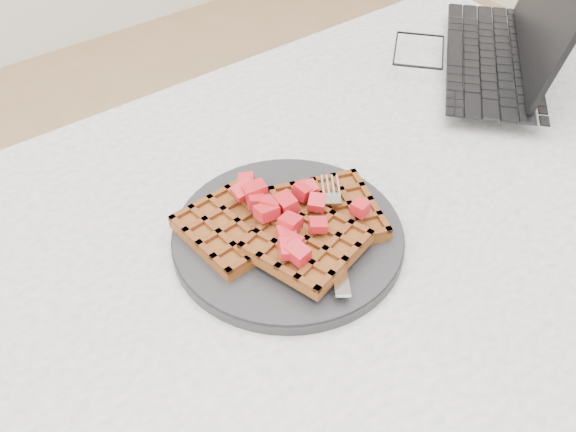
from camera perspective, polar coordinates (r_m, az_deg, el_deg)
The scene contains 6 objects.
table at distance 0.83m, azimuth 3.67°, elevation -7.83°, with size 1.20×0.80×0.75m.
plate at distance 0.73m, azimuth 0.00°, elevation -1.80°, with size 0.27×0.27×0.02m, color black.
waffles at distance 0.72m, azimuth 0.19°, elevation -0.89°, with size 0.23×0.20×0.03m.
strawberry_pile at distance 0.70m, azimuth 0.00°, elevation 0.82°, with size 0.15×0.15×0.02m, color maroon, non-canonical shape.
fork at distance 0.72m, azimuth 4.11°, elevation -1.34°, with size 0.02×0.18×0.02m, color silver, non-canonical shape.
laptop at distance 1.06m, azimuth 16.39°, elevation 14.14°, with size 0.41×0.41×0.23m.
Camera 1 is at (-0.35, -0.38, 1.28)m, focal length 40.00 mm.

